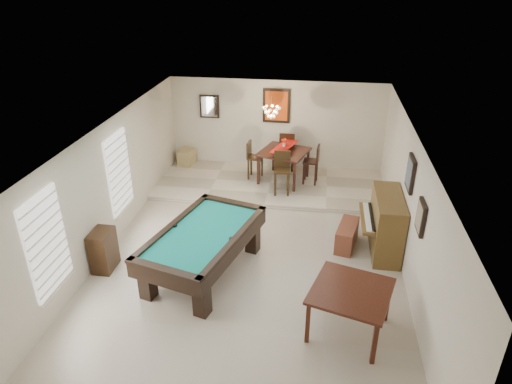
% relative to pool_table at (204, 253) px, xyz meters
% --- Properties ---
extents(ground_plane, '(6.00, 9.00, 0.02)m').
position_rel_pool_table_xyz_m(ground_plane, '(0.82, 0.73, -0.46)').
color(ground_plane, beige).
extents(wall_back, '(6.00, 0.04, 2.60)m').
position_rel_pool_table_xyz_m(wall_back, '(0.82, 5.23, 0.85)').
color(wall_back, silver).
rests_on(wall_back, ground_plane).
extents(wall_left, '(0.04, 9.00, 2.60)m').
position_rel_pool_table_xyz_m(wall_left, '(-2.18, 0.73, 0.85)').
color(wall_left, silver).
rests_on(wall_left, ground_plane).
extents(wall_right, '(0.04, 9.00, 2.60)m').
position_rel_pool_table_xyz_m(wall_right, '(3.82, 0.73, 0.85)').
color(wall_right, silver).
rests_on(wall_right, ground_plane).
extents(ceiling, '(6.00, 9.00, 0.04)m').
position_rel_pool_table_xyz_m(ceiling, '(0.82, 0.73, 2.15)').
color(ceiling, white).
rests_on(ceiling, wall_back).
extents(dining_step, '(6.00, 2.50, 0.12)m').
position_rel_pool_table_xyz_m(dining_step, '(0.82, 3.98, -0.39)').
color(dining_step, beige).
rests_on(dining_step, ground_plane).
extents(window_left_front, '(0.06, 1.00, 1.70)m').
position_rel_pool_table_xyz_m(window_left_front, '(-2.15, -1.47, 0.95)').
color(window_left_front, white).
rests_on(window_left_front, wall_left).
extents(window_left_rear, '(0.06, 1.00, 1.70)m').
position_rel_pool_table_xyz_m(window_left_rear, '(-2.15, 1.33, 0.95)').
color(window_left_rear, white).
rests_on(window_left_rear, wall_left).
extents(pool_table, '(2.10, 2.96, 0.89)m').
position_rel_pool_table_xyz_m(pool_table, '(0.00, 0.00, 0.00)').
color(pool_table, black).
rests_on(pool_table, ground_plane).
extents(square_table, '(1.48, 1.48, 0.82)m').
position_rel_pool_table_xyz_m(square_table, '(2.70, -1.20, -0.03)').
color(square_table, '#34160D').
rests_on(square_table, ground_plane).
extents(upright_piano, '(0.84, 1.50, 1.25)m').
position_rel_pool_table_xyz_m(upright_piano, '(3.38, 1.31, 0.18)').
color(upright_piano, brown).
rests_on(upright_piano, ground_plane).
extents(piano_bench, '(0.54, 0.96, 0.51)m').
position_rel_pool_table_xyz_m(piano_bench, '(2.76, 1.35, -0.19)').
color(piano_bench, brown).
rests_on(piano_bench, ground_plane).
extents(apothecary_chest, '(0.37, 0.56, 0.83)m').
position_rel_pool_table_xyz_m(apothecary_chest, '(-1.96, -0.16, -0.03)').
color(apothecary_chest, black).
rests_on(apothecary_chest, ground_plane).
extents(dining_table, '(1.46, 1.46, 0.97)m').
position_rel_pool_table_xyz_m(dining_table, '(1.14, 4.19, 0.16)').
color(dining_table, black).
rests_on(dining_table, dining_step).
extents(flower_vase, '(0.15, 0.15, 0.23)m').
position_rel_pool_table_xyz_m(flower_vase, '(1.14, 4.19, 0.76)').
color(flower_vase, red).
rests_on(flower_vase, dining_table).
extents(dining_chair_south, '(0.45, 0.45, 1.09)m').
position_rel_pool_table_xyz_m(dining_chair_south, '(1.17, 3.41, 0.22)').
color(dining_chair_south, black).
rests_on(dining_chair_south, dining_step).
extents(dining_chair_north, '(0.43, 0.43, 1.13)m').
position_rel_pool_table_xyz_m(dining_chair_north, '(1.17, 4.97, 0.24)').
color(dining_chair_north, black).
rests_on(dining_chair_north, dining_step).
extents(dining_chair_west, '(0.42, 0.42, 1.04)m').
position_rel_pool_table_xyz_m(dining_chair_west, '(0.37, 4.24, 0.19)').
color(dining_chair_west, black).
rests_on(dining_chair_west, dining_step).
extents(dining_chair_east, '(0.42, 0.42, 1.06)m').
position_rel_pool_table_xyz_m(dining_chair_east, '(1.86, 4.16, 0.20)').
color(dining_chair_east, black).
rests_on(dining_chair_east, dining_step).
extents(corner_bench, '(0.47, 0.55, 0.44)m').
position_rel_pool_table_xyz_m(corner_bench, '(-1.76, 4.91, -0.11)').
color(corner_bench, tan).
rests_on(corner_bench, dining_step).
extents(chandelier, '(0.44, 0.44, 0.60)m').
position_rel_pool_table_xyz_m(chandelier, '(0.82, 3.93, 1.75)').
color(chandelier, '#FFE5B2').
rests_on(chandelier, ceiling).
extents(back_painting, '(0.75, 0.06, 0.95)m').
position_rel_pool_table_xyz_m(back_painting, '(0.82, 5.19, 1.45)').
color(back_painting, '#D84C14').
rests_on(back_painting, wall_back).
extents(back_mirror, '(0.55, 0.06, 0.65)m').
position_rel_pool_table_xyz_m(back_mirror, '(-1.08, 5.19, 1.35)').
color(back_mirror, white).
rests_on(back_mirror, wall_back).
extents(right_picture_upper, '(0.06, 0.55, 0.65)m').
position_rel_pool_table_xyz_m(right_picture_upper, '(3.78, 1.03, 1.45)').
color(right_picture_upper, slate).
rests_on(right_picture_upper, wall_right).
extents(right_picture_lower, '(0.06, 0.45, 0.55)m').
position_rel_pool_table_xyz_m(right_picture_lower, '(3.78, -0.27, 1.25)').
color(right_picture_lower, gray).
rests_on(right_picture_lower, wall_right).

